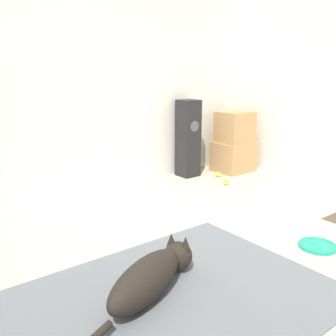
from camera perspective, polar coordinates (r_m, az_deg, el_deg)
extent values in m
plane|color=#BCB29E|center=(2.38, 3.49, -17.54)|extent=(12.00, 12.00, 0.00)
cube|color=silver|center=(3.85, -17.88, 14.07)|extent=(8.00, 0.06, 2.55)
cube|color=slate|center=(2.24, -0.05, -19.69)|extent=(1.91, 1.37, 0.01)
ellipsoid|color=black|center=(2.18, -3.38, -16.68)|extent=(0.68, 0.44, 0.25)
sphere|color=black|center=(2.48, 1.52, -13.25)|extent=(0.19, 0.19, 0.19)
cone|color=black|center=(2.46, 0.51, -10.79)|extent=(0.06, 0.06, 0.08)
cone|color=black|center=(2.41, 2.69, -11.30)|extent=(0.06, 0.06, 0.08)
cylinder|color=#199E7A|center=(3.03, 21.81, -10.99)|extent=(0.27, 0.27, 0.02)
torus|color=#199E7A|center=(3.03, 21.83, -10.87)|extent=(0.27, 0.27, 0.02)
cube|color=tan|center=(4.91, 9.93, 1.74)|extent=(0.47, 0.41, 0.38)
cube|color=tan|center=(4.84, 10.13, 6.17)|extent=(0.41, 0.36, 0.39)
cube|color=black|center=(4.57, 3.06, 4.51)|extent=(0.23, 0.23, 0.93)
cylinder|color=#4C4C51|center=(4.46, 4.08, 6.36)|extent=(0.13, 0.00, 0.13)
sphere|color=#C6E033|center=(4.63, 7.65, -0.97)|extent=(0.07, 0.07, 0.07)
sphere|color=#C6E033|center=(4.32, 8.82, -2.15)|extent=(0.07, 0.07, 0.07)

